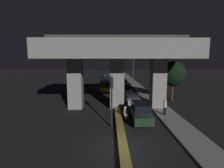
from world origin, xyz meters
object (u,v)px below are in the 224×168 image
(street_lamp, at_px, (132,67))
(car_dark_green_fourth_oncoming, at_px, (107,75))
(traffic_light_left_of_median, at_px, (112,92))
(motorcycle_black_filtering_mid, at_px, (123,101))
(car_dark_green_third_oncoming, at_px, (106,79))
(car_white_third, at_px, (126,88))
(car_dark_green_fourth, at_px, (123,83))
(car_grey_fifth, at_px, (120,80))
(motorcycle_white_filtering_near, at_px, (125,114))
(pedestrian_on_sidewalk, at_px, (165,107))
(car_silver_second, at_px, (132,99))
(car_dark_green_lead, at_px, (141,112))
(car_dark_blue_second_oncoming, at_px, (106,83))
(car_taxi_yellow_lead_oncoming, at_px, (105,86))

(street_lamp, bearing_deg, car_dark_green_fourth_oncoming, 107.13)
(traffic_light_left_of_median, bearing_deg, motorcycle_black_filtering_mid, 78.77)
(car_dark_green_third_oncoming, bearing_deg, street_lamp, 33.81)
(car_white_third, bearing_deg, car_dark_green_fourth, -2.44)
(car_grey_fifth, height_order, motorcycle_white_filtering_near, car_grey_fifth)
(pedestrian_on_sidewalk, bearing_deg, car_white_third, 103.31)
(pedestrian_on_sidewalk, bearing_deg, motorcycle_white_filtering_near, -165.30)
(car_silver_second, relative_size, car_dark_green_fourth, 0.98)
(car_dark_green_fourth, bearing_deg, car_dark_green_lead, 178.01)
(car_dark_blue_second_oncoming, distance_m, car_dark_green_fourth_oncoming, 21.04)
(car_silver_second, relative_size, car_dark_blue_second_oncoming, 1.01)
(car_dark_green_lead, distance_m, car_silver_second, 7.13)
(car_dark_green_fourth, relative_size, motorcycle_white_filtering_near, 2.37)
(car_dark_blue_second_oncoming, relative_size, pedestrian_on_sidewalk, 2.46)
(car_dark_green_third_oncoming, bearing_deg, motorcycle_black_filtering_mid, 4.06)
(traffic_light_left_of_median, distance_m, car_white_third, 16.24)
(car_dark_green_lead, height_order, motorcycle_white_filtering_near, car_dark_green_lead)
(motorcycle_white_filtering_near, height_order, pedestrian_on_sidewalk, pedestrian_on_sidewalk)
(street_lamp, relative_size, car_white_third, 1.65)
(traffic_light_left_of_median, bearing_deg, motorcycle_white_filtering_near, 53.59)
(car_dark_green_fourth, bearing_deg, car_taxi_yellow_lead_oncoming, 148.37)
(car_grey_fifth, xyz_separation_m, motorcycle_black_filtering_mid, (-1.12, -23.73, -0.27))
(pedestrian_on_sidewalk, bearing_deg, traffic_light_left_of_median, -152.24)
(car_white_third, height_order, car_taxi_yellow_lead_oncoming, car_taxi_yellow_lead_oncoming)
(car_dark_green_third_oncoming, bearing_deg, car_dark_green_lead, 5.14)
(car_silver_second, bearing_deg, pedestrian_on_sidewalk, -154.92)
(car_silver_second, distance_m, car_grey_fifth, 23.03)
(car_dark_green_fourth_oncoming, relative_size, motorcycle_black_filtering_mid, 2.51)
(car_dark_green_lead, xyz_separation_m, car_dark_green_third_oncoming, (-4.03, 33.89, -0.27))
(car_grey_fifth, bearing_deg, traffic_light_left_of_median, 177.32)
(car_dark_green_third_oncoming, relative_size, car_dark_green_fourth_oncoming, 1.00)
(car_dark_blue_second_oncoming, distance_m, pedestrian_on_sidewalk, 23.95)
(motorcycle_black_filtering_mid, bearing_deg, car_white_third, -10.18)
(car_taxi_yellow_lead_oncoming, bearing_deg, car_dark_blue_second_oncoming, 178.26)
(car_dark_blue_second_oncoming, bearing_deg, car_dark_green_third_oncoming, 177.75)
(car_dark_green_lead, relative_size, pedestrian_on_sidewalk, 2.29)
(street_lamp, bearing_deg, car_dark_blue_second_oncoming, -175.18)
(car_dark_green_fourth, relative_size, car_taxi_yellow_lead_oncoming, 1.08)
(street_lamp, relative_size, car_dark_green_fourth_oncoming, 1.64)
(street_lamp, height_order, motorcycle_black_filtering_mid, street_lamp)
(street_lamp, bearing_deg, car_taxi_yellow_lead_oncoming, -124.95)
(car_silver_second, xyz_separation_m, car_dark_blue_second_oncoming, (-4.10, 17.53, 0.01))
(car_silver_second, height_order, car_dark_blue_second_oncoming, car_silver_second)
(car_dark_blue_second_oncoming, bearing_deg, car_white_third, 18.16)
(street_lamp, height_order, car_dark_green_fourth_oncoming, street_lamp)
(street_lamp, relative_size, car_taxi_yellow_lead_oncoming, 1.79)
(street_lamp, distance_m, pedestrian_on_sidewalk, 23.72)
(traffic_light_left_of_median, xyz_separation_m, car_dark_green_fourth, (2.92, 24.74, -2.38))
(car_grey_fifth, distance_m, car_dark_green_third_oncoming, 5.38)
(car_dark_blue_second_oncoming, xyz_separation_m, car_dark_green_fourth_oncoming, (-0.17, 21.04, 0.04))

